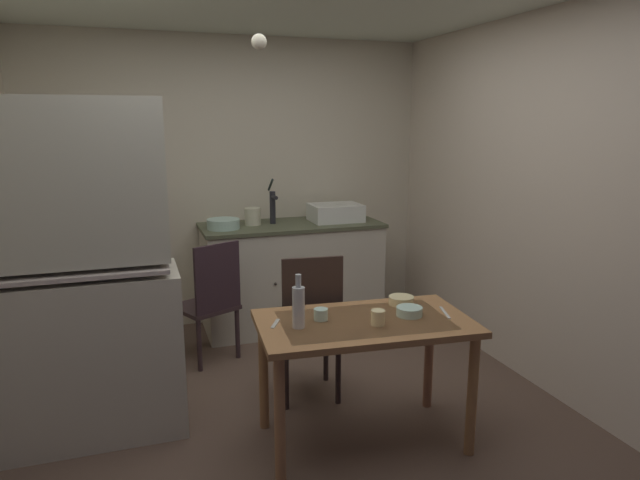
{
  "coord_description": "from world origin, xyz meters",
  "views": [
    {
      "loc": [
        -0.86,
        -2.95,
        1.81
      ],
      "look_at": [
        0.21,
        0.23,
        1.09
      ],
      "focal_mm": 31.63,
      "sensor_mm": 36.0,
      "label": 1
    }
  ],
  "objects_px": {
    "teacup_cream": "(321,314)",
    "glass_bottle": "(298,306)",
    "hutch_cabinet": "(79,286)",
    "chair_far_side": "(309,326)",
    "hand_pump": "(273,204)",
    "chair_by_counter": "(210,300)",
    "dining_table": "(364,337)",
    "serving_bowl_wide": "(409,311)",
    "mixing_bowl_counter": "(223,224)",
    "sink_basin": "(335,212)"
  },
  "relations": [
    {
      "from": "teacup_cream",
      "to": "glass_bottle",
      "type": "bearing_deg",
      "value": -154.0
    },
    {
      "from": "mixing_bowl_counter",
      "to": "serving_bowl_wide",
      "type": "bearing_deg",
      "value": -68.52
    },
    {
      "from": "glass_bottle",
      "to": "sink_basin",
      "type": "bearing_deg",
      "value": 64.59
    },
    {
      "from": "sink_basin",
      "to": "mixing_bowl_counter",
      "type": "height_order",
      "value": "sink_basin"
    },
    {
      "from": "dining_table",
      "to": "glass_bottle",
      "type": "relative_size",
      "value": 4.19
    },
    {
      "from": "hutch_cabinet",
      "to": "chair_far_side",
      "type": "distance_m",
      "value": 1.39
    },
    {
      "from": "chair_by_counter",
      "to": "chair_far_side",
      "type": "bearing_deg",
      "value": -57.66
    },
    {
      "from": "sink_basin",
      "to": "chair_by_counter",
      "type": "height_order",
      "value": "sink_basin"
    },
    {
      "from": "glass_bottle",
      "to": "teacup_cream",
      "type": "bearing_deg",
      "value": 26.0
    },
    {
      "from": "teacup_cream",
      "to": "glass_bottle",
      "type": "xyz_separation_m",
      "value": [
        -0.15,
        -0.07,
        0.09
      ]
    },
    {
      "from": "teacup_cream",
      "to": "serving_bowl_wide",
      "type": "bearing_deg",
      "value": -10.81
    },
    {
      "from": "chair_by_counter",
      "to": "glass_bottle",
      "type": "bearing_deg",
      "value": -78.1
    },
    {
      "from": "serving_bowl_wide",
      "to": "hand_pump",
      "type": "bearing_deg",
      "value": 98.51
    },
    {
      "from": "mixing_bowl_counter",
      "to": "serving_bowl_wide",
      "type": "distance_m",
      "value": 2.03
    },
    {
      "from": "sink_basin",
      "to": "chair_by_counter",
      "type": "bearing_deg",
      "value": -155.84
    },
    {
      "from": "hand_pump",
      "to": "chair_by_counter",
      "type": "xyz_separation_m",
      "value": [
        -0.64,
        -0.58,
        -0.62
      ]
    },
    {
      "from": "hutch_cabinet",
      "to": "teacup_cream",
      "type": "height_order",
      "value": "hutch_cabinet"
    },
    {
      "from": "mixing_bowl_counter",
      "to": "teacup_cream",
      "type": "distance_m",
      "value": 1.81
    },
    {
      "from": "hand_pump",
      "to": "teacup_cream",
      "type": "height_order",
      "value": "hand_pump"
    },
    {
      "from": "dining_table",
      "to": "serving_bowl_wide",
      "type": "height_order",
      "value": "serving_bowl_wide"
    },
    {
      "from": "mixing_bowl_counter",
      "to": "glass_bottle",
      "type": "xyz_separation_m",
      "value": [
        0.1,
        -1.86,
        -0.12
      ]
    },
    {
      "from": "hutch_cabinet",
      "to": "sink_basin",
      "type": "distance_m",
      "value": 2.42
    },
    {
      "from": "hutch_cabinet",
      "to": "mixing_bowl_counter",
      "type": "relative_size",
      "value": 7.19
    },
    {
      "from": "mixing_bowl_counter",
      "to": "serving_bowl_wide",
      "type": "relative_size",
      "value": 1.83
    },
    {
      "from": "sink_basin",
      "to": "hand_pump",
      "type": "height_order",
      "value": "hand_pump"
    },
    {
      "from": "chair_far_side",
      "to": "glass_bottle",
      "type": "height_order",
      "value": "glass_bottle"
    },
    {
      "from": "mixing_bowl_counter",
      "to": "chair_by_counter",
      "type": "distance_m",
      "value": 0.71
    },
    {
      "from": "hand_pump",
      "to": "mixing_bowl_counter",
      "type": "xyz_separation_m",
      "value": [
        -0.44,
        -0.1,
        -0.13
      ]
    },
    {
      "from": "hand_pump",
      "to": "mixing_bowl_counter",
      "type": "bearing_deg",
      "value": -167.9
    },
    {
      "from": "dining_table",
      "to": "glass_bottle",
      "type": "bearing_deg",
      "value": 178.61
    },
    {
      "from": "hand_pump",
      "to": "chair_far_side",
      "type": "bearing_deg",
      "value": -94.75
    },
    {
      "from": "hand_pump",
      "to": "dining_table",
      "type": "distance_m",
      "value": 2.02
    },
    {
      "from": "chair_far_side",
      "to": "serving_bowl_wide",
      "type": "relative_size",
      "value": 6.74
    },
    {
      "from": "hand_pump",
      "to": "chair_by_counter",
      "type": "distance_m",
      "value": 1.06
    },
    {
      "from": "hand_pump",
      "to": "teacup_cream",
      "type": "distance_m",
      "value": 1.92
    },
    {
      "from": "chair_far_side",
      "to": "mixing_bowl_counter",
      "type": "bearing_deg",
      "value": 104.05
    },
    {
      "from": "mixing_bowl_counter",
      "to": "chair_by_counter",
      "type": "relative_size",
      "value": 0.29
    },
    {
      "from": "dining_table",
      "to": "chair_far_side",
      "type": "xyz_separation_m",
      "value": [
        -0.14,
        0.56,
        -0.12
      ]
    },
    {
      "from": "hutch_cabinet",
      "to": "sink_basin",
      "type": "bearing_deg",
      "value": 33.72
    },
    {
      "from": "sink_basin",
      "to": "glass_bottle",
      "type": "height_order",
      "value": "sink_basin"
    },
    {
      "from": "hand_pump",
      "to": "glass_bottle",
      "type": "height_order",
      "value": "hand_pump"
    },
    {
      "from": "hand_pump",
      "to": "serving_bowl_wide",
      "type": "distance_m",
      "value": 2.02
    },
    {
      "from": "hutch_cabinet",
      "to": "hand_pump",
      "type": "xyz_separation_m",
      "value": [
        1.45,
        1.39,
        0.19
      ]
    },
    {
      "from": "chair_far_side",
      "to": "teacup_cream",
      "type": "distance_m",
      "value": 0.54
    },
    {
      "from": "sink_basin",
      "to": "mixing_bowl_counter",
      "type": "relative_size",
      "value": 1.64
    },
    {
      "from": "hutch_cabinet",
      "to": "hand_pump",
      "type": "height_order",
      "value": "hutch_cabinet"
    },
    {
      "from": "hutch_cabinet",
      "to": "chair_far_side",
      "type": "bearing_deg",
      "value": -0.68
    },
    {
      "from": "teacup_cream",
      "to": "hand_pump",
      "type": "bearing_deg",
      "value": 83.96
    },
    {
      "from": "hand_pump",
      "to": "glass_bottle",
      "type": "distance_m",
      "value": 2.0
    },
    {
      "from": "hand_pump",
      "to": "sink_basin",
      "type": "bearing_deg",
      "value": -4.64
    }
  ]
}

